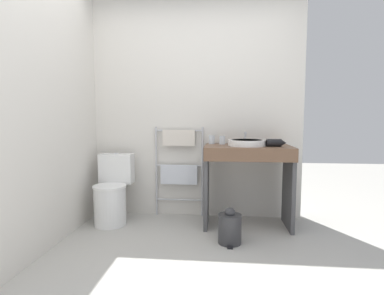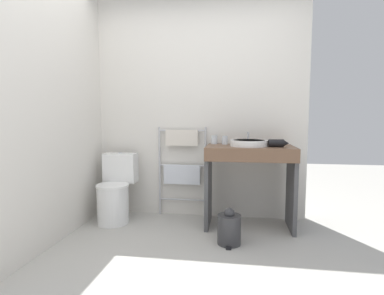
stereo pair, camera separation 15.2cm
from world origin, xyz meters
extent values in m
plane|color=#B2AFA8|center=(0.00, 0.00, 0.00)|extent=(12.00, 12.00, 0.00)
cube|color=silver|center=(0.00, 1.57, 1.34)|extent=(2.57, 0.12, 2.68)
cube|color=silver|center=(-1.22, 0.76, 1.34)|extent=(0.12, 2.24, 2.68)
cylinder|color=white|center=(-0.85, 1.09, 0.21)|extent=(0.34, 0.34, 0.42)
cylinder|color=white|center=(-0.85, 1.09, 0.43)|extent=(0.36, 0.36, 0.02)
cube|color=white|center=(-0.85, 1.33, 0.59)|extent=(0.38, 0.18, 0.34)
cylinder|color=silver|center=(-0.85, 1.33, 0.76)|extent=(0.05, 0.05, 0.01)
cylinder|color=silver|center=(-0.42, 1.48, 0.53)|extent=(0.02, 0.02, 1.06)
cylinder|color=silver|center=(0.13, 1.48, 0.53)|extent=(0.02, 0.02, 1.06)
cylinder|color=silver|center=(-0.14, 1.48, 0.19)|extent=(0.55, 0.02, 0.02)
cylinder|color=silver|center=(-0.14, 1.48, 0.61)|extent=(0.55, 0.02, 0.02)
cylinder|color=silver|center=(-0.14, 1.48, 1.02)|extent=(0.55, 0.02, 0.02)
cube|color=silver|center=(-0.14, 1.45, 0.94)|extent=(0.38, 0.04, 0.19)
cube|color=silver|center=(-0.14, 1.45, 0.50)|extent=(0.43, 0.04, 0.23)
cube|color=brown|center=(0.63, 1.21, 0.86)|extent=(0.92, 0.55, 0.03)
cube|color=brown|center=(0.63, 0.94, 0.79)|extent=(0.92, 0.02, 0.10)
cube|color=#4C4C4F|center=(0.20, 1.21, 0.42)|extent=(0.04, 0.47, 0.84)
cube|color=#4C4C4F|center=(1.07, 1.21, 0.42)|extent=(0.04, 0.47, 0.84)
cylinder|color=white|center=(0.62, 1.19, 0.91)|extent=(0.39, 0.39, 0.06)
cylinder|color=silver|center=(0.62, 1.19, 0.93)|extent=(0.32, 0.32, 0.01)
cylinder|color=silver|center=(0.62, 1.42, 0.94)|extent=(0.02, 0.02, 0.14)
cylinder|color=silver|center=(0.62, 1.38, 1.00)|extent=(0.02, 0.09, 0.02)
cylinder|color=silver|center=(0.24, 1.40, 0.92)|extent=(0.07, 0.07, 0.10)
cylinder|color=silver|center=(0.36, 1.36, 0.92)|extent=(0.06, 0.06, 0.10)
cylinder|color=black|center=(0.89, 1.13, 0.91)|extent=(0.15, 0.08, 0.08)
cone|color=black|center=(0.99, 1.13, 0.91)|extent=(0.05, 0.07, 0.07)
cube|color=black|center=(0.86, 1.22, 0.91)|extent=(0.05, 0.10, 0.06)
cylinder|color=#333335|center=(0.44, 0.73, 0.14)|extent=(0.22, 0.22, 0.27)
sphere|color=#333335|center=(0.44, 0.73, 0.29)|extent=(0.10, 0.10, 0.10)
cube|color=black|center=(0.44, 0.60, 0.01)|extent=(0.05, 0.04, 0.02)
camera|label=1|loc=(0.34, -2.00, 1.16)|focal=28.00mm
camera|label=2|loc=(0.49, -1.98, 1.16)|focal=28.00mm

